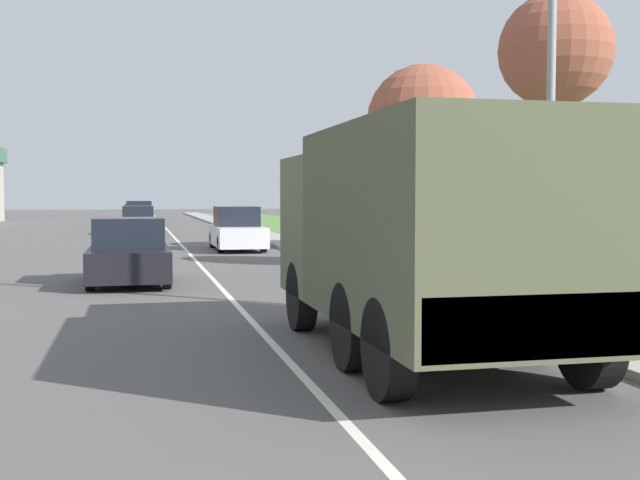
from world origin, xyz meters
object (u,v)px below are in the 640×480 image
(car_third_ahead, at_px, (138,222))
(car_farthest_ahead, at_px, (135,214))
(lamp_post, at_px, (542,18))
(car_fourth_ahead, at_px, (139,215))
(pickup_truck, at_px, (540,245))
(car_second_ahead, at_px, (237,231))
(car_nearest_ahead, at_px, (129,254))
(military_truck, at_px, (425,230))

(car_third_ahead, bearing_deg, car_farthest_ahead, 90.53)
(car_farthest_ahead, relative_size, lamp_post, 0.53)
(lamp_post, bearing_deg, car_farthest_ahead, 96.86)
(car_fourth_ahead, xyz_separation_m, car_farthest_ahead, (-0.31, 9.14, -0.11))
(car_farthest_ahead, distance_m, pickup_truck, 49.69)
(car_second_ahead, relative_size, lamp_post, 0.59)
(car_nearest_ahead, bearing_deg, car_third_ahead, 89.38)
(car_nearest_ahead, xyz_separation_m, car_second_ahead, (3.98, 11.40, 0.05))
(lamp_post, bearing_deg, car_nearest_ahead, 130.78)
(car_fourth_ahead, bearing_deg, lamp_post, -82.17)
(car_nearest_ahead, height_order, lamp_post, lamp_post)
(military_truck, bearing_deg, car_fourth_ahead, 94.16)
(car_third_ahead, height_order, car_fourth_ahead, car_fourth_ahead)
(car_third_ahead, height_order, lamp_post, lamp_post)
(car_farthest_ahead, distance_m, lamp_post, 55.04)
(car_third_ahead, distance_m, car_fourth_ahead, 13.21)
(military_truck, height_order, car_second_ahead, military_truck)
(car_third_ahead, distance_m, pickup_truck, 28.04)
(car_third_ahead, relative_size, lamp_post, 0.51)
(lamp_post, bearing_deg, car_fourth_ahead, 97.83)
(car_fourth_ahead, bearing_deg, car_second_ahead, -82.18)
(car_nearest_ahead, relative_size, pickup_truck, 0.77)
(car_third_ahead, xyz_separation_m, pickup_truck, (9.46, -26.40, 0.21))
(car_third_ahead, relative_size, car_farthest_ahead, 0.96)
(car_nearest_ahead, height_order, pickup_truck, pickup_truck)
(lamp_post, bearing_deg, car_second_ahead, 97.85)
(pickup_truck, bearing_deg, military_truck, -126.72)
(car_nearest_ahead, distance_m, lamp_post, 10.99)
(car_nearest_ahead, bearing_deg, car_farthest_ahead, 89.93)
(pickup_truck, bearing_deg, car_farthest_ahead, 101.22)
(car_second_ahead, bearing_deg, car_third_ahead, 105.87)
(car_nearest_ahead, bearing_deg, lamp_post, -49.22)
(car_nearest_ahead, bearing_deg, military_truck, -68.73)
(car_third_ahead, bearing_deg, car_second_ahead, -74.13)
(military_truck, height_order, car_nearest_ahead, military_truck)
(car_nearest_ahead, distance_m, pickup_truck, 9.92)
(car_fourth_ahead, distance_m, lamp_post, 45.96)
(military_truck, bearing_deg, car_nearest_ahead, 111.27)
(military_truck, distance_m, car_third_ahead, 34.50)
(car_second_ahead, distance_m, car_fourth_ahead, 26.52)
(military_truck, relative_size, car_third_ahead, 1.58)
(military_truck, xyz_separation_m, car_farthest_ahead, (-3.77, 56.65, -1.00))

